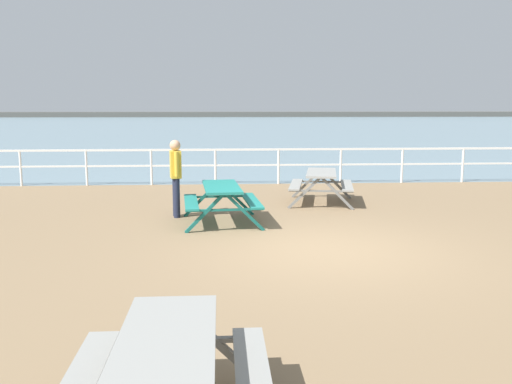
{
  "coord_description": "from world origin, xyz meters",
  "views": [
    {
      "loc": [
        -1.72,
        -8.99,
        2.42
      ],
      "look_at": [
        -1.09,
        1.17,
        0.8
      ],
      "focal_mm": 39.02,
      "sensor_mm": 36.0,
      "label": 1
    }
  ],
  "objects_px": {
    "picnic_table_far_right": "(166,365)",
    "visitor": "(176,173)",
    "picnic_table_mid_centre": "(321,179)",
    "picnic_table_near_right": "(222,195)"
  },
  "relations": [
    {
      "from": "picnic_table_near_right",
      "to": "picnic_table_mid_centre",
      "type": "distance_m",
      "value": 3.27
    },
    {
      "from": "picnic_table_mid_centre",
      "to": "visitor",
      "type": "distance_m",
      "value": 3.74
    },
    {
      "from": "picnic_table_near_right",
      "to": "picnic_table_mid_centre",
      "type": "height_order",
      "value": "same"
    },
    {
      "from": "picnic_table_far_right",
      "to": "visitor",
      "type": "bearing_deg",
      "value": 3.89
    },
    {
      "from": "picnic_table_near_right",
      "to": "visitor",
      "type": "bearing_deg",
      "value": 49.99
    },
    {
      "from": "picnic_table_mid_centre",
      "to": "visitor",
      "type": "height_order",
      "value": "visitor"
    },
    {
      "from": "picnic_table_mid_centre",
      "to": "visitor",
      "type": "relative_size",
      "value": 1.23
    },
    {
      "from": "picnic_table_mid_centre",
      "to": "picnic_table_far_right",
      "type": "bearing_deg",
      "value": 174.37
    },
    {
      "from": "picnic_table_mid_centre",
      "to": "picnic_table_far_right",
      "type": "relative_size",
      "value": 1.14
    },
    {
      "from": "picnic_table_near_right",
      "to": "picnic_table_far_right",
      "type": "relative_size",
      "value": 1.06
    }
  ]
}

